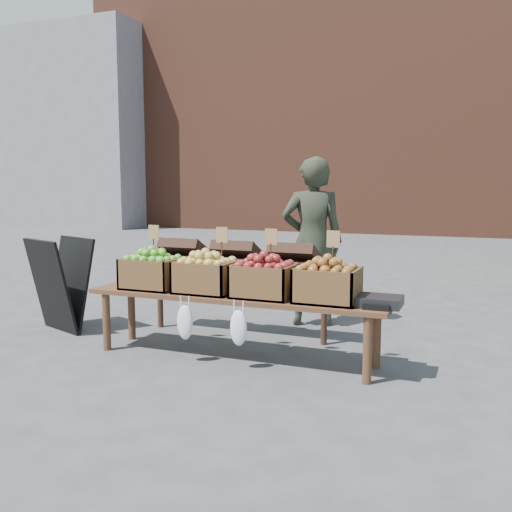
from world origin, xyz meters
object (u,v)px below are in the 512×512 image
at_px(chalkboard_sign, 61,284).
at_px(crate_red_apples, 264,281).
at_px(back_table, 237,285).
at_px(weighing_scale, 380,301).
at_px(vendor, 312,242).
at_px(display_bench, 235,327).
at_px(crate_green_apples, 327,285).
at_px(crate_golden_apples, 152,273).
at_px(crate_russet_pears, 206,277).

xyz_separation_m(chalkboard_sign, crate_red_apples, (2.35, -0.21, 0.22)).
xyz_separation_m(back_table, weighing_scale, (1.54, -0.72, 0.09)).
bearing_deg(vendor, back_table, 32.24).
xyz_separation_m(display_bench, crate_green_apples, (0.83, 0.00, 0.42)).
bearing_deg(vendor, crate_golden_apples, 33.12).
height_order(display_bench, crate_green_apples, crate_green_apples).
distance_m(vendor, crate_green_apples, 1.55).
height_order(vendor, crate_russet_pears, vendor).
bearing_deg(crate_russet_pears, vendor, 69.05).
height_order(crate_russet_pears, weighing_scale, crate_russet_pears).
bearing_deg(weighing_scale, crate_golden_apples, 180.00).
bearing_deg(weighing_scale, crate_red_apples, 180.00).
bearing_deg(weighing_scale, back_table, 154.96).
bearing_deg(chalkboard_sign, crate_golden_apples, 10.86).
distance_m(vendor, crate_russet_pears, 1.55).
bearing_deg(display_bench, crate_green_apples, 0.00).
distance_m(vendor, back_table, 0.99).
distance_m(chalkboard_sign, display_bench, 2.09).
height_order(back_table, crate_red_apples, back_table).
bearing_deg(back_table, display_bench, -67.96).
height_order(crate_golden_apples, crate_red_apples, same).
relative_size(back_table, display_bench, 0.78).
bearing_deg(crate_golden_apples, vendor, 52.56).
xyz_separation_m(display_bench, crate_red_apples, (0.28, 0.00, 0.42)).
bearing_deg(vendor, display_bench, 59.72).
bearing_deg(crate_russet_pears, crate_golden_apples, 180.00).
bearing_deg(crate_red_apples, vendor, 90.00).
xyz_separation_m(crate_russet_pears, weighing_scale, (1.53, 0.00, -0.10)).
relative_size(display_bench, crate_russet_pears, 5.40).
bearing_deg(display_bench, crate_red_apples, 0.00).
xyz_separation_m(crate_golden_apples, crate_russet_pears, (0.55, 0.00, 0.00)).
bearing_deg(back_table, weighing_scale, -25.04).
bearing_deg(vendor, weighing_scale, 104.72).
height_order(vendor, chalkboard_sign, vendor).
relative_size(display_bench, weighing_scale, 7.94).
bearing_deg(vendor, crate_green_apples, 91.50).
xyz_separation_m(chalkboard_sign, back_table, (1.78, 0.51, 0.03)).
relative_size(chalkboard_sign, crate_red_apples, 1.97).
bearing_deg(crate_red_apples, crate_golden_apples, 180.00).
distance_m(crate_russet_pears, crate_red_apples, 0.55).
bearing_deg(chalkboard_sign, display_bench, 14.68).
xyz_separation_m(chalkboard_sign, weighing_scale, (3.32, -0.21, 0.12)).
bearing_deg(crate_green_apples, chalkboard_sign, 175.78).
bearing_deg(display_bench, crate_russet_pears, 180.00).
distance_m(chalkboard_sign, weighing_scale, 3.33).
relative_size(vendor, weighing_scale, 5.32).
bearing_deg(crate_green_apples, back_table, 147.18).
bearing_deg(crate_golden_apples, display_bench, 0.00).
bearing_deg(crate_russet_pears, crate_red_apples, 0.00).
relative_size(chalkboard_sign, crate_golden_apples, 1.97).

